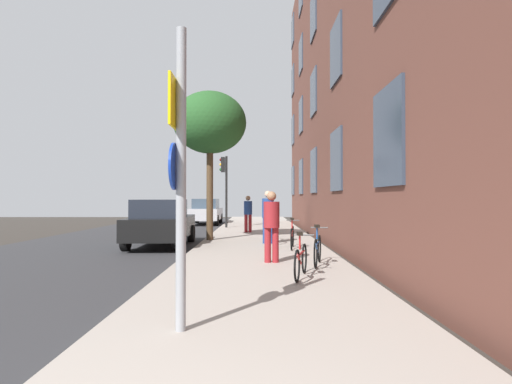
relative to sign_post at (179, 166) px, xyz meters
The scene contains 16 objects.
ground_plane 11.30m from the sign_post, 102.74° to the left, with size 41.80×41.80×0.00m, color #332D28.
road_asphalt 11.93m from the sign_post, 112.78° to the left, with size 7.00×38.00×0.01m, color #2D2D30.
sidewalk 11.07m from the sign_post, 84.46° to the left, with size 4.20×38.00×0.12m, color #9E9389.
building_facade 12.10m from the sign_post, 70.57° to the left, with size 0.56×27.00×14.37m.
sign_post is the anchor object (origin of this frame).
traffic_light 17.22m from the sign_post, 92.55° to the left, with size 0.43×0.24×3.79m.
tree_near 10.90m from the sign_post, 94.39° to the left, with size 2.72×2.72×5.54m.
bicycle_0 4.05m from the sign_post, 61.19° to the left, with size 0.55×1.59×0.90m.
bicycle_1 5.56m from the sign_post, 63.87° to the left, with size 0.53×1.60×0.95m.
bicycle_2 8.41m from the sign_post, 75.73° to the left, with size 0.42×1.64×0.95m.
bicycle_3 10.02m from the sign_post, 80.98° to the left, with size 0.42×1.77×0.98m.
pedestrian_0 5.43m from the sign_post, 76.04° to the left, with size 0.53×0.53×1.72m.
pedestrian_1 9.53m from the sign_post, 81.98° to the left, with size 0.57×0.57×1.81m.
pedestrian_2 14.07m from the sign_post, 87.76° to the left, with size 0.52×0.52×1.66m.
car_0 9.90m from the sign_post, 104.03° to the left, with size 1.92×4.34×1.62m.
car_1 21.64m from the sign_post, 95.98° to the left, with size 1.80×4.26×1.62m.
Camera 1 is at (0.96, -0.75, 1.68)m, focal length 29.22 mm.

